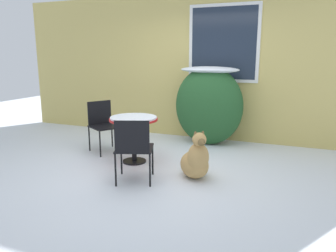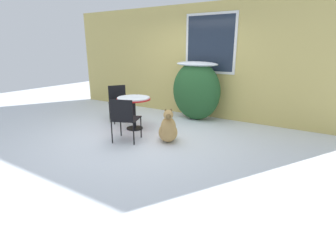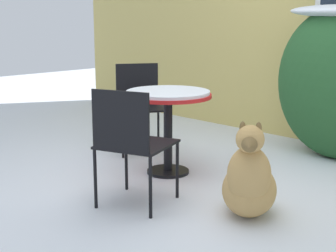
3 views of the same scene
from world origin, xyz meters
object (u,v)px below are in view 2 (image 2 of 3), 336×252
object	(u,v)px
patio_chair_near_table	(119,101)
dog	(168,130)
patio_table	(134,103)
patio_chair_far_side	(125,117)

from	to	relation	value
patio_chair_near_table	dog	size ratio (longest dim) A/B	1.25
patio_table	patio_chair_far_side	size ratio (longest dim) A/B	0.86
patio_chair_far_side	dog	xyz separation A→B (m)	(0.71, 0.44, -0.24)
patio_table	dog	xyz separation A→B (m)	(1.09, -0.31, -0.35)
patio_chair_near_table	patio_chair_far_side	xyz separation A→B (m)	(1.16, -1.11, 0.00)
patio_chair_far_side	patio_table	bearing A→B (deg)	-82.47
patio_table	patio_chair_far_side	xyz separation A→B (m)	(0.39, -0.74, -0.11)
patio_table	patio_chair_far_side	world-z (taller)	patio_chair_far_side
patio_table	patio_chair_near_table	size ratio (longest dim) A/B	0.86
patio_chair_far_side	patio_chair_near_table	bearing A→B (deg)	-63.67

